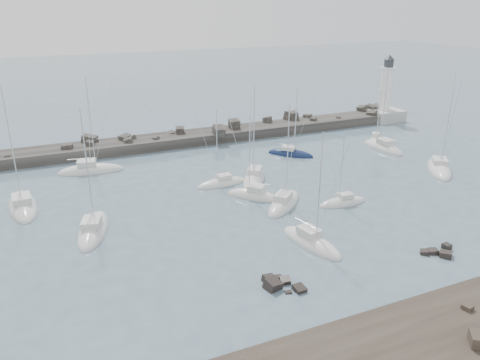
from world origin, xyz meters
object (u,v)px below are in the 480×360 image
sailboat_12 (376,139)px  sailboat_7 (284,204)px  sailboat_1 (23,207)px  sailboat_3 (93,231)px  sailboat_9 (343,203)px  sailboat_11 (439,169)px  lighthouse (384,106)px  sailboat_6 (254,179)px  sailboat_14 (222,184)px  sailboat_4 (91,171)px  sailboat_8 (290,154)px  sailboat_5 (254,196)px  sailboat_13 (311,243)px  sailboat_10 (383,148)px

sailboat_12 → sailboat_7: bearing=-147.4°
sailboat_1 → sailboat_3: (7.33, -10.32, 0.00)m
sailboat_9 → sailboat_11: (21.34, 4.72, 0.00)m
sailboat_1 → lighthouse: bearing=14.6°
sailboat_6 → sailboat_14: sailboat_6 is taller
sailboat_6 → sailboat_9: 14.06m
sailboat_4 → sailboat_14: (16.46, -12.92, -0.02)m
sailboat_1 → sailboat_7: sailboat_1 is taller
lighthouse → sailboat_3: 71.72m
sailboat_8 → sailboat_11: (17.45, -15.81, 0.01)m
sailboat_3 → sailboat_5: 21.01m
sailboat_6 → sailboat_13: (-2.52, -19.76, 0.00)m
sailboat_11 → sailboat_12: (1.72, 17.35, 0.00)m
sailboat_14 → sailboat_8: bearing=26.6°
sailboat_5 → sailboat_7: (2.51, -3.84, -0.01)m
sailboat_13 → sailboat_14: size_ratio=1.16×
lighthouse → sailboat_1: (-72.71, -19.00, -2.94)m
sailboat_5 → sailboat_10: (30.17, 10.38, -0.00)m
sailboat_11 → sailboat_10: bearing=93.7°
sailboat_1 → sailboat_6: size_ratio=1.11×
lighthouse → sailboat_13: size_ratio=1.06×
sailboat_13 → sailboat_14: (-2.46, 20.12, -0.02)m
sailboat_5 → sailboat_13: sailboat_13 is taller
sailboat_5 → sailboat_13: size_ratio=0.88×
sailboat_9 → sailboat_12: size_ratio=1.05×
sailboat_1 → sailboat_14: bearing=-5.8°
sailboat_12 → sailboat_9: bearing=-136.3°
lighthouse → sailboat_12: (-11.77, -12.22, -2.95)m
sailboat_3 → sailboat_12: 56.28m
sailboat_8 → sailboat_11: size_ratio=0.78×
sailboat_6 → sailboat_9: bearing=-60.8°
sailboat_9 → sailboat_12: bearing=43.7°
sailboat_4 → sailboat_12: 51.47m
sailboat_4 → sailboat_13: sailboat_4 is taller
sailboat_9 → sailboat_10: 26.67m
sailboat_7 → sailboat_12: sailboat_7 is taller
lighthouse → sailboat_5: size_ratio=1.21×
sailboat_3 → sailboat_12: bearing=17.7°
sailboat_5 → sailboat_9: 11.67m
sailboat_3 → sailboat_4: size_ratio=0.99×
sailboat_9 → sailboat_11: size_ratio=0.67×
sailboat_5 → sailboat_7: size_ratio=0.86×
sailboat_8 → sailboat_13: size_ratio=0.91×
sailboat_9 → sailboat_8: bearing=79.3°
sailboat_12 → lighthouse: bearing=46.1°
lighthouse → sailboat_11: sailboat_11 is taller
sailboat_9 → sailboat_4: bearing=137.9°
lighthouse → sailboat_9: 48.96m
sailboat_3 → sailboat_6: 24.81m
sailboat_10 → sailboat_11: bearing=-86.3°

